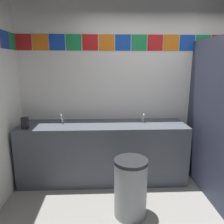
% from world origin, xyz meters
% --- Properties ---
extents(wall_back, '(4.39, 0.09, 2.67)m').
position_xyz_m(wall_back, '(-0.00, 1.52, 1.34)').
color(wall_back, white).
rests_on(wall_back, ground_plane).
extents(vanity_counter, '(2.45, 0.60, 0.88)m').
position_xyz_m(vanity_counter, '(-0.92, 1.18, 0.45)').
color(vanity_counter, '#4C515B').
rests_on(vanity_counter, ground_plane).
extents(faucet_left, '(0.04, 0.10, 0.14)m').
position_xyz_m(faucet_left, '(-1.53, 1.27, 0.94)').
color(faucet_left, silver).
rests_on(faucet_left, vanity_counter).
extents(faucet_right, '(0.04, 0.10, 0.14)m').
position_xyz_m(faucet_right, '(-0.31, 1.27, 0.94)').
color(faucet_right, silver).
rests_on(faucet_right, vanity_counter).
extents(soap_dispenser, '(0.09, 0.09, 0.16)m').
position_xyz_m(soap_dispenser, '(-1.98, 1.00, 0.96)').
color(soap_dispenser, black).
rests_on(soap_dispenser, vanity_counter).
extents(trash_bin, '(0.39, 0.39, 0.70)m').
position_xyz_m(trash_bin, '(-0.60, 0.35, 0.35)').
color(trash_bin, '#999EA3').
rests_on(trash_bin, ground_plane).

